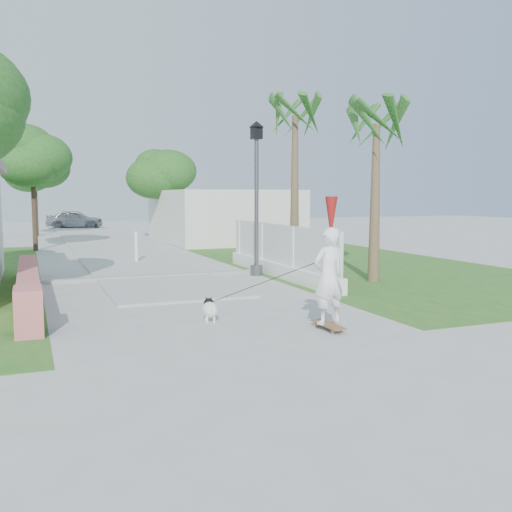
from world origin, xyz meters
name	(u,v)px	position (x,y,z in m)	size (l,w,h in m)	color
ground	(221,321)	(0.00, 0.00, 0.00)	(90.00, 90.00, 0.00)	#B7B7B2
path_strip	(98,241)	(0.00, 20.00, 0.03)	(3.20, 36.00, 0.06)	#B7B7B2
curb	(155,277)	(0.00, 6.00, 0.05)	(6.50, 0.25, 0.10)	#999993
grass_right	(336,260)	(7.00, 8.00, 0.01)	(8.00, 20.00, 0.01)	#286620
pink_wall	(28,287)	(-3.30, 3.55, 0.31)	(0.45, 8.20, 0.80)	#C56865
lattice_fence	(279,258)	(3.40, 5.00, 0.54)	(0.35, 7.00, 1.50)	white
building_right	(222,216)	(6.00, 18.00, 1.30)	(6.00, 8.00, 2.60)	silver
street_lamp	(256,192)	(2.90, 5.50, 2.43)	(0.44, 0.44, 4.44)	#59595E
bollard	(136,246)	(0.20, 10.00, 0.58)	(0.14, 0.14, 1.09)	white
patio_umbrella	(331,218)	(4.80, 4.50, 1.69)	(0.36, 0.36, 2.30)	#59595E
tree_path_left	(33,160)	(-2.98, 15.98, 3.82)	(3.40, 3.40, 5.23)	#4C3826
tree_path_right	(159,173)	(3.22, 19.98, 3.49)	(3.00, 3.00, 4.79)	#4C3826
tree_path_far	(35,170)	(-2.78, 25.98, 3.82)	(3.20, 3.20, 5.17)	#4C3826
palm_far	(295,126)	(4.60, 6.50, 4.48)	(1.80, 1.80, 5.30)	brown
palm_near	(376,134)	(5.40, 3.20, 3.95)	(1.80, 1.80, 4.70)	brown
skateboarder	(270,283)	(0.70, -0.62, 0.77)	(2.03, 2.06, 1.78)	brown
dog	(210,309)	(-0.19, 0.12, 0.23)	(0.36, 0.61, 0.42)	white
parked_car	(75,219)	(-0.13, 33.16, 0.66)	(1.57, 3.90, 1.33)	#A5A7AD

